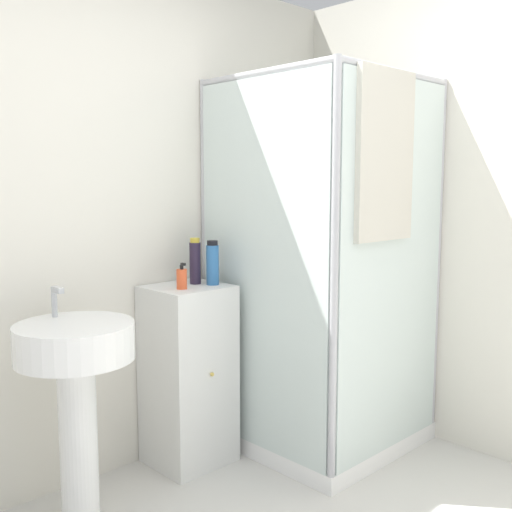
# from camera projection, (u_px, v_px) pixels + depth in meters

# --- Properties ---
(wall_back) EXTENTS (6.40, 0.06, 2.50)m
(wall_back) POSITION_uv_depth(u_px,v_px,m) (71.00, 223.00, 2.76)
(wall_back) COLOR silver
(wall_back) RESTS_ON ground_plane
(shower_enclosure) EXTENTS (0.93, 0.96, 1.97)m
(shower_enclosure) POSITION_uv_depth(u_px,v_px,m) (325.00, 348.00, 3.21)
(shower_enclosure) COLOR white
(shower_enclosure) RESTS_ON ground_plane
(vanity_cabinet) EXTENTS (0.39, 0.38, 0.92)m
(vanity_cabinet) POSITION_uv_depth(u_px,v_px,m) (188.00, 375.00, 3.05)
(vanity_cabinet) COLOR silver
(vanity_cabinet) RESTS_ON ground_plane
(sink) EXTENTS (0.48, 0.48, 1.00)m
(sink) POSITION_uv_depth(u_px,v_px,m) (76.00, 376.00, 2.44)
(sink) COLOR white
(sink) RESTS_ON ground_plane
(soap_dispenser) EXTENTS (0.05, 0.05, 0.13)m
(soap_dispenser) POSITION_uv_depth(u_px,v_px,m) (182.00, 279.00, 2.91)
(soap_dispenser) COLOR #E5562D
(soap_dispenser) RESTS_ON vanity_cabinet
(shampoo_bottle_tall_black) EXTENTS (0.06, 0.06, 0.24)m
(shampoo_bottle_tall_black) POSITION_uv_depth(u_px,v_px,m) (195.00, 262.00, 3.05)
(shampoo_bottle_tall_black) COLOR #281E33
(shampoo_bottle_tall_black) RESTS_ON vanity_cabinet
(shampoo_bottle_blue) EXTENTS (0.06, 0.06, 0.23)m
(shampoo_bottle_blue) POSITION_uv_depth(u_px,v_px,m) (213.00, 263.00, 3.02)
(shampoo_bottle_blue) COLOR #2D66A3
(shampoo_bottle_blue) RESTS_ON vanity_cabinet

